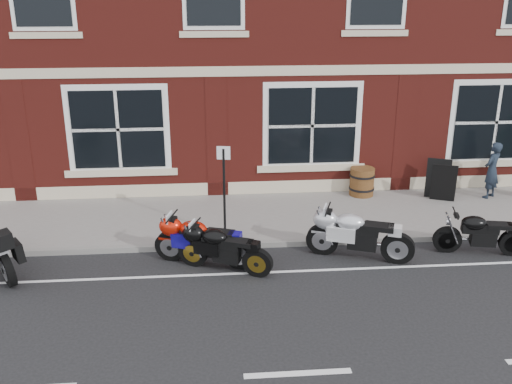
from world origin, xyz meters
The scene contains 11 objects.
ground centered at (0.00, 0.00, 0.00)m, with size 80.00×80.00×0.00m, color black.
sidewalk centered at (0.00, 3.00, 0.06)m, with size 30.00×3.00×0.12m, color slate.
kerb centered at (0.00, 1.42, 0.06)m, with size 30.00×0.16×0.12m, color slate.
moto_sport_red centered at (-1.39, 0.70, 0.55)m, with size 2.06×0.84×0.96m.
moto_sport_black centered at (-0.99, 0.38, 0.52)m, with size 1.87×0.94×0.90m.
moto_sport_silver centered at (1.82, 0.70, 0.58)m, with size 2.14×0.93×1.01m.
moto_naked_black centered at (4.43, 0.70, 0.51)m, with size 1.94×0.52×0.88m.
pedestrian_left centered at (6.15, 3.72, 0.87)m, with size 0.55×0.36×1.50m, color #19212D.
a_board_sign centered at (4.79, 3.68, 0.64)m, with size 0.62×0.42×1.04m, color black, non-canonical shape.
barrel_planter centered at (2.84, 4.20, 0.49)m, with size 0.67×0.67×0.75m.
parking_sign centered at (-0.90, 1.85, 1.31)m, with size 0.29×0.07×2.06m.
Camera 1 is at (-1.21, -9.92, 5.34)m, focal length 40.00 mm.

